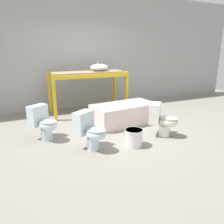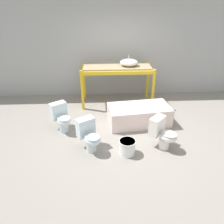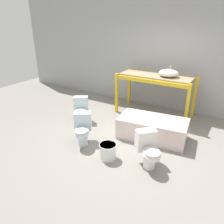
% 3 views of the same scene
% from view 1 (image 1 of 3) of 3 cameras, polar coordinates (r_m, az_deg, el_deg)
% --- Properties ---
extents(ground_plane, '(12.00, 12.00, 0.00)m').
position_cam_1_polar(ground_plane, '(4.76, 1.01, -4.26)').
color(ground_plane, gray).
extents(warehouse_wall_rear, '(10.80, 0.08, 3.20)m').
position_cam_1_polar(warehouse_wall_rear, '(6.49, -7.40, 15.45)').
color(warehouse_wall_rear, '#9EA0A3').
rests_on(warehouse_wall_rear, ground_plane).
extents(shelving_rack, '(1.98, 0.83, 1.10)m').
position_cam_1_polar(shelving_rack, '(5.84, -6.35, 8.90)').
color(shelving_rack, gold).
rests_on(shelving_rack, ground_plane).
extents(sink_basin, '(0.49, 0.44, 0.27)m').
position_cam_1_polar(sink_basin, '(5.90, -3.35, 11.56)').
color(sink_basin, silver).
rests_on(sink_basin, shelving_rack).
extents(bathtub_main, '(1.54, 0.91, 0.46)m').
position_cam_1_polar(bathtub_main, '(5.02, 3.21, -0.04)').
color(bathtub_main, silver).
rests_on(bathtub_main, ground_plane).
extents(toilet_near, '(0.57, 0.64, 0.65)m').
position_cam_1_polar(toilet_near, '(3.70, -5.75, -4.73)').
color(toilet_near, silver).
rests_on(toilet_near, ground_plane).
extents(toilet_far, '(0.58, 0.64, 0.65)m').
position_cam_1_polar(toilet_far, '(4.28, -17.46, -2.52)').
color(toilet_far, silver).
rests_on(toilet_far, ground_plane).
extents(toilet_extra, '(0.62, 0.61, 0.65)m').
position_cam_1_polar(toilet_extra, '(4.36, 12.93, -1.82)').
color(toilet_extra, white).
rests_on(toilet_extra, ground_plane).
extents(bucket_white, '(0.33, 0.33, 0.30)m').
position_cam_1_polar(bucket_white, '(3.89, 5.70, -6.58)').
color(bucket_white, white).
rests_on(bucket_white, ground_plane).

